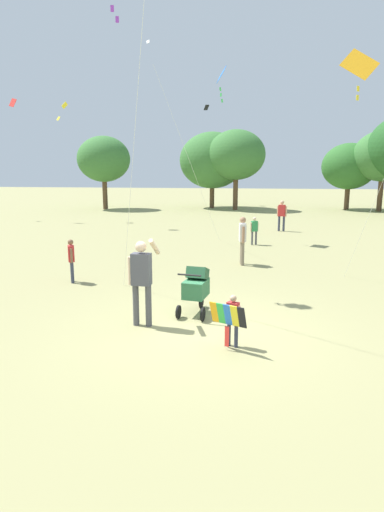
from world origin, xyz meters
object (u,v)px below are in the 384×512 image
at_px(child_with_butterfly_kite, 232,316).
at_px(kite_blue_high, 219,83).
at_px(person_sitting_far, 282,213).
at_px(stroller, 196,286).
at_px(person_adult_flyer, 142,275).
at_px(person_back_turned, 242,237).
at_px(person_kid_running, 254,229).
at_px(person_couple_left, 71,257).
at_px(kite_green_novelty, 361,71).

relative_size(child_with_butterfly_kite, kite_blue_high, 0.13).
bearing_deg(person_sitting_far, stroller, -101.44).
xyz_separation_m(person_adult_flyer, kite_blue_high, (0.62, 10.52, 5.39)).
distance_m(person_adult_flyer, stroller, 1.34).
distance_m(person_adult_flyer, person_sitting_far, 14.07).
bearing_deg(stroller, person_back_turned, 80.22).
height_order(child_with_butterfly_kite, person_kid_running, person_kid_running).
height_order(child_with_butterfly_kite, stroller, stroller).
bearing_deg(person_kid_running, person_sitting_far, 71.81).
bearing_deg(kite_blue_high, person_kid_running, -31.75).
bearing_deg(person_back_turned, person_adult_flyer, -107.33).
bearing_deg(person_adult_flyer, person_back_turned, 72.67).
bearing_deg(person_sitting_far, person_adult_flyer, -104.57).
relative_size(child_with_butterfly_kite, person_couple_left, 0.79).
height_order(child_with_butterfly_kite, kite_blue_high, kite_blue_high).
xyz_separation_m(child_with_butterfly_kite, person_adult_flyer, (-1.78, 0.82, 0.46)).
height_order(child_with_butterfly_kite, person_adult_flyer, person_adult_flyer).
distance_m(person_adult_flyer, kite_green_novelty, 7.99).
distance_m(person_adult_flyer, person_couple_left, 4.01).
bearing_deg(person_kid_running, kite_green_novelty, -62.56).
bearing_deg(person_couple_left, kite_green_novelty, 12.21).
bearing_deg(kite_blue_high, child_with_butterfly_kite, -84.18).
bearing_deg(kite_green_novelty, stroller, -135.82).
relative_size(child_with_butterfly_kite, stroller, 0.83).
xyz_separation_m(kite_green_novelty, person_couple_left, (-7.48, -1.62, -4.81)).
distance_m(person_adult_flyer, kite_blue_high, 11.83).
bearing_deg(child_with_butterfly_kite, stroller, 116.33).
xyz_separation_m(child_with_butterfly_kite, person_kid_running, (0.42, 10.37, 0.10)).
xyz_separation_m(person_adult_flyer, kite_green_novelty, (4.78, 4.57, 4.49)).
bearing_deg(person_kid_running, person_adult_flyer, -102.98).
relative_size(kite_blue_high, person_sitting_far, 4.73).
bearing_deg(kite_blue_high, kite_green_novelty, -55.05).
height_order(kite_green_novelty, kite_blue_high, kite_blue_high).
height_order(stroller, person_couple_left, person_couple_left).
relative_size(kite_blue_high, person_couple_left, 6.05).
xyz_separation_m(stroller, kite_green_novelty, (3.83, 3.72, 4.90)).
height_order(kite_green_novelty, person_back_turned, kite_green_novelty).
xyz_separation_m(person_kid_running, person_back_turned, (-0.39, -3.75, 0.25)).
relative_size(person_adult_flyer, kite_green_novelty, 0.29).
relative_size(person_kid_running, person_back_turned, 0.73).
xyz_separation_m(kite_green_novelty, person_kid_running, (-2.58, 4.98, -4.85)).
bearing_deg(stroller, person_sitting_far, 78.56).
bearing_deg(child_with_butterfly_kite, kite_green_novelty, 60.88).
distance_m(child_with_butterfly_kite, kite_blue_high, 12.81).
bearing_deg(person_adult_flyer, stroller, 41.52).
xyz_separation_m(kite_blue_high, person_couple_left, (-3.32, -7.57, -5.71)).
relative_size(person_adult_flyer, person_back_turned, 1.14).
relative_size(person_couple_left, person_back_turned, 0.77).
height_order(kite_blue_high, person_couple_left, kite_blue_high).
xyz_separation_m(person_adult_flyer, person_kid_running, (2.20, 9.54, -0.35)).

